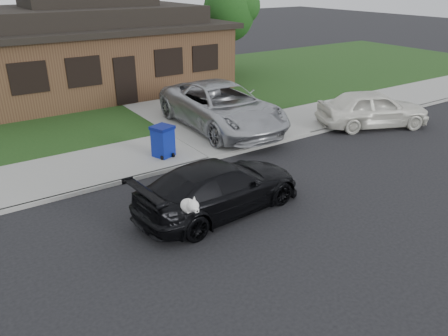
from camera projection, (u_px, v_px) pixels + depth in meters
ground at (149, 249)px, 9.65m from camera, size 120.00×120.00×0.00m
sidewalk at (80, 170)px, 13.44m from camera, size 60.00×3.00×0.12m
curb at (96, 188)px, 12.30m from camera, size 60.00×0.12×0.12m
lawn at (26, 109)px, 19.53m from camera, size 60.00×13.00×0.13m
driveway at (177, 104)px, 20.28m from camera, size 4.50×13.00×0.14m
sedan at (219, 187)px, 10.99m from camera, size 4.71×2.41×1.32m
minivan at (222, 106)px, 16.60m from camera, size 3.00×6.17×1.69m
white_compact at (373, 108)px, 17.21m from camera, size 4.66×3.29×1.47m
recycling_bin at (163, 141)px, 14.12m from camera, size 0.79×0.79×1.02m
house at (94, 48)px, 22.24m from camera, size 12.60×8.60×4.65m
tree_1 at (232, 10)px, 25.26m from camera, size 3.15×3.00×5.25m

